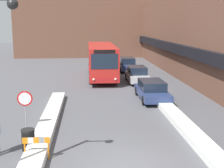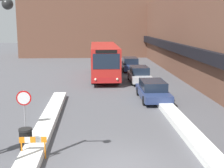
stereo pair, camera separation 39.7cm
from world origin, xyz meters
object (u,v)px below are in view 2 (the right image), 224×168
Objects in this scene: parked_car_front at (153,90)px; parked_car_back at (130,64)px; city_bus at (104,60)px; parked_car_middle at (139,75)px; trash_bin at (26,139)px; construction_barricade at (33,143)px; stop_sign at (24,102)px.

parked_car_front is 14.25m from parked_car_back.
parked_car_middle is at bearing -42.36° from city_bus.
parked_car_front is 11.33m from trash_bin.
city_bus reaches higher than parked_car_middle.
city_bus is 2.52× the size of parked_car_middle.
stop_sign is at bearing 107.22° from construction_barricade.
parked_car_back reaches higher than trash_bin.
construction_barricade is (1.04, -3.35, -0.88)m from stop_sign.
trash_bin is (-7.26, -22.95, -0.29)m from parked_car_back.
city_bus is 5.24× the size of stop_sign.
parked_car_front is 2.24× the size of stop_sign.
parked_car_back is 5.07× the size of trash_bin.
city_bus is 5.66m from parked_car_back.
trash_bin is at bearing -77.36° from stop_sign.
trash_bin is at bearing -102.44° from city_bus.
trash_bin is at bearing -107.55° from parked_car_back.
parked_car_front is 1.00× the size of parked_car_back.
construction_barricade is at bearing -112.22° from parked_car_middle.
parked_car_middle is at bearing 59.38° from stop_sign.
parked_car_front is at bearing -71.75° from city_bus.
parked_car_middle is 17.10m from trash_bin.
city_bus is 10.20× the size of construction_barricade.
trash_bin is (-4.06, -18.40, -1.32)m from city_bus.
parked_car_back is 24.89m from construction_barricade.
construction_barricade is at bearing -105.71° from parked_car_back.
parked_car_front is 10.09m from stop_sign.
parked_car_back reaches higher than parked_car_middle.
stop_sign is 3.62m from construction_barricade.
city_bus reaches higher than stop_sign.
parked_car_back is at bearing 90.00° from parked_car_front.
construction_barricade is (-6.74, -9.72, -0.04)m from parked_car_front.
trash_bin is at bearing -115.11° from parked_car_middle.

